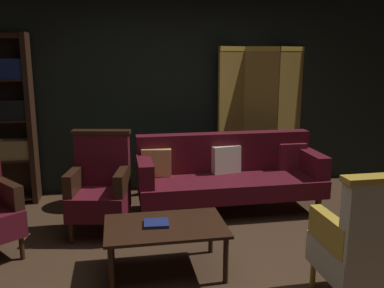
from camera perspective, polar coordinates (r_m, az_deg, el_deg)
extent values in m
plane|color=#3D2819|center=(3.67, 2.35, -17.35)|extent=(10.00, 10.00, 0.00)
cube|color=black|center=(5.62, -3.05, 8.02)|extent=(7.20, 0.10, 2.80)
cube|color=olive|center=(5.65, 5.34, 3.41)|extent=(0.42, 0.25, 1.90)
cube|color=gold|center=(5.58, 5.53, 12.78)|extent=(0.42, 0.26, 0.06)
cube|color=olive|center=(5.81, 9.23, 3.54)|extent=(0.44, 0.19, 1.90)
cube|color=gold|center=(5.74, 9.55, 12.65)|extent=(0.44, 0.19, 0.06)
cube|color=olive|center=(5.98, 13.01, 3.63)|extent=(0.43, 0.23, 1.90)
cube|color=gold|center=(5.91, 13.44, 12.48)|extent=(0.43, 0.23, 0.06)
cube|color=black|center=(5.45, -21.00, 3.11)|extent=(0.06, 0.32, 2.05)
cube|color=black|center=(5.76, -24.39, -6.61)|extent=(0.86, 0.30, 0.02)
cylinder|color=black|center=(4.51, -5.66, -10.01)|extent=(0.07, 0.07, 0.22)
cylinder|color=black|center=(5.01, 16.75, -8.16)|extent=(0.07, 0.07, 0.22)
cylinder|color=black|center=(5.07, -6.24, -7.46)|extent=(0.07, 0.07, 0.22)
cylinder|color=black|center=(5.52, 13.94, -6.09)|extent=(0.07, 0.07, 0.22)
cube|color=#4C0F19|center=(4.87, 5.23, -5.65)|extent=(2.10, 0.76, 0.20)
cube|color=#4C0F19|center=(5.07, 4.37, -1.04)|extent=(2.10, 0.18, 0.46)
cube|color=#4C0F19|center=(4.65, -6.46, -3.60)|extent=(0.16, 0.68, 0.26)
cube|color=#4C0F19|center=(5.15, 15.85, -2.42)|extent=(0.16, 0.68, 0.26)
cube|color=tan|center=(4.85, -4.86, -2.66)|extent=(0.35, 0.16, 0.34)
cube|color=beige|center=(4.99, 4.68, -2.22)|extent=(0.36, 0.19, 0.34)
cube|color=maroon|center=(5.26, 13.45, -1.76)|extent=(0.34, 0.13, 0.34)
cylinder|color=black|center=(3.39, -10.93, -16.52)|extent=(0.04, 0.04, 0.39)
cylinder|color=black|center=(3.48, 4.61, -15.46)|extent=(0.04, 0.04, 0.39)
cylinder|color=black|center=(3.87, -10.88, -12.69)|extent=(0.04, 0.04, 0.39)
cylinder|color=black|center=(3.95, 2.56, -11.90)|extent=(0.04, 0.04, 0.39)
cube|color=black|center=(3.55, -3.64, -11.09)|extent=(1.00, 0.64, 0.03)
cylinder|color=gold|center=(3.81, 22.54, -15.30)|extent=(0.04, 0.04, 0.22)
cylinder|color=gold|center=(3.60, 16.11, -16.53)|extent=(0.04, 0.04, 0.22)
cube|color=beige|center=(3.42, 21.66, -14.17)|extent=(0.56, 0.56, 0.24)
cube|color=beige|center=(3.10, 24.49, -9.39)|extent=(0.56, 0.12, 0.54)
cube|color=gold|center=(3.21, 18.29, -11.17)|extent=(0.09, 0.50, 0.22)
cylinder|color=black|center=(4.16, -22.11, -12.92)|extent=(0.04, 0.04, 0.22)
cylinder|color=black|center=(4.55, -24.64, -10.93)|extent=(0.04, 0.04, 0.22)
cube|color=black|center=(4.19, -23.85, -6.08)|extent=(0.37, 0.45, 0.22)
cylinder|color=black|center=(4.31, -16.09, -11.56)|extent=(0.04, 0.04, 0.22)
cylinder|color=black|center=(4.20, -9.94, -11.87)|extent=(0.04, 0.04, 0.22)
cylinder|color=black|center=(4.72, -14.50, -9.34)|extent=(0.04, 0.04, 0.22)
cylinder|color=black|center=(4.62, -8.90, -9.55)|extent=(0.04, 0.04, 0.22)
cube|color=#4C0F19|center=(4.37, -12.50, -7.76)|extent=(0.66, 0.66, 0.24)
cube|color=#4C0F19|center=(4.47, -12.07, -2.05)|extent=(0.57, 0.22, 0.54)
cube|color=black|center=(4.41, -12.24, 1.60)|extent=(0.61, 0.24, 0.04)
cube|color=black|center=(4.36, -15.72, -4.80)|extent=(0.18, 0.51, 0.22)
cube|color=black|center=(4.25, -9.47, -4.94)|extent=(0.18, 0.51, 0.22)
cylinder|color=brown|center=(5.29, -12.49, -6.51)|extent=(0.28, 0.28, 0.28)
ellipsoid|color=#193D19|center=(5.18, -12.68, -2.50)|extent=(0.54, 0.54, 0.62)
cube|color=navy|center=(3.55, -4.87, -10.69)|extent=(0.22, 0.20, 0.03)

